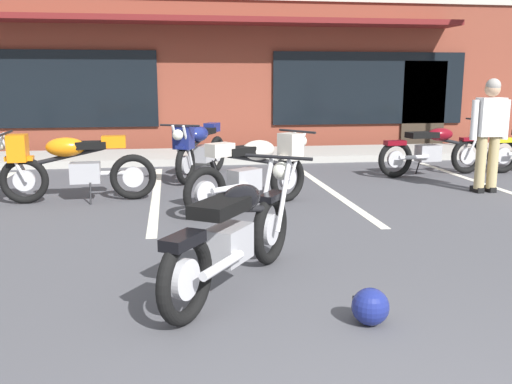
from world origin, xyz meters
TOP-DOWN VIEW (x-y plane):
  - ground_plane at (0.00, 3.36)m, footprint 80.00×80.00m
  - sidewalk_kerb at (0.00, 10.31)m, footprint 22.00×1.80m
  - brick_storefront_building at (0.00, 14.57)m, footprint 18.48×6.73m
  - painted_stall_lines at (-0.00, 6.71)m, footprint 7.95×4.80m
  - motorcycle_foreground_classic at (-0.59, 2.74)m, footprint 1.40×1.84m
  - motorcycle_silver_naked at (-0.59, 7.99)m, footprint 1.18×1.96m
  - motorcycle_blue_standard at (-2.44, 6.36)m, footprint 2.11×0.66m
  - motorcycle_green_cafe_racer at (0.01, 5.58)m, footprint 1.82×1.43m
  - motorcycle_orange_scrambler at (3.46, 7.66)m, footprint 2.10×0.73m
  - person_in_shorts_foreground at (3.55, 6.12)m, footprint 0.60×0.28m
  - helmet_on_pavement at (0.25, 1.92)m, footprint 0.26×0.26m

SIDE VIEW (x-z plane):
  - ground_plane at x=0.00m, z-range 0.00..0.00m
  - painted_stall_lines at x=0.00m, z-range 0.00..0.01m
  - sidewalk_kerb at x=0.00m, z-range 0.00..0.14m
  - helmet_on_pavement at x=0.25m, z-range 0.00..0.26m
  - motorcycle_foreground_classic at x=-0.59m, z-range -0.03..0.95m
  - motorcycle_orange_scrambler at x=3.46m, z-range -0.03..0.95m
  - motorcycle_silver_naked at x=-0.59m, z-range 0.04..1.02m
  - motorcycle_blue_standard at x=-2.44m, z-range 0.04..1.02m
  - motorcycle_green_cafe_racer at x=0.01m, z-range 0.04..1.02m
  - person_in_shorts_foreground at x=3.55m, z-range 0.11..1.79m
  - brick_storefront_building at x=0.00m, z-range 0.00..3.72m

